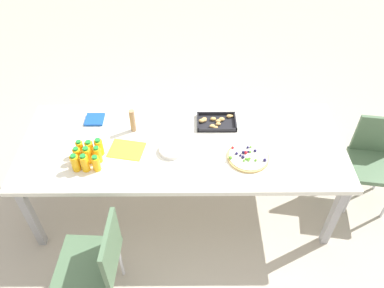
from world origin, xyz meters
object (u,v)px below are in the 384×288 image
at_px(juice_bottle_0, 75,163).
at_px(fruit_pizza, 248,157).
at_px(juice_bottle_8, 99,147).
at_px(snack_tray, 216,122).
at_px(chair_near_left, 97,260).
at_px(juice_bottle_3, 78,155).
at_px(juice_bottle_2, 96,163).
at_px(juice_bottle_7, 90,148).
at_px(paper_folder, 127,150).
at_px(party_table, 183,149).
at_px(cardboard_tube, 133,121).
at_px(juice_bottle_1, 85,163).
at_px(napkin_stack, 95,119).
at_px(chair_end, 375,157).
at_px(plate_stack, 172,150).
at_px(juice_bottle_4, 87,155).
at_px(juice_bottle_6, 80,148).
at_px(juice_bottle_5, 98,155).

bearing_deg(juice_bottle_0, fruit_pizza, 4.95).
relative_size(juice_bottle_8, snack_tray, 0.46).
xyz_separation_m(chair_near_left, juice_bottle_3, (-0.20, 0.66, 0.32)).
bearing_deg(juice_bottle_2, snack_tray, 29.76).
height_order(juice_bottle_3, juice_bottle_7, same).
relative_size(juice_bottle_8, paper_folder, 0.56).
bearing_deg(chair_near_left, paper_folder, -7.41).
height_order(juice_bottle_2, snack_tray, juice_bottle_2).
relative_size(party_table, juice_bottle_8, 17.07).
distance_m(juice_bottle_0, juice_bottle_7, 0.17).
relative_size(juice_bottle_8, cardboard_tube, 0.73).
distance_m(juice_bottle_1, juice_bottle_3, 0.11).
bearing_deg(juice_bottle_7, napkin_stack, 96.17).
relative_size(chair_end, juice_bottle_7, 6.12).
bearing_deg(cardboard_tube, plate_stack, -37.73).
bearing_deg(paper_folder, party_table, 8.91).
relative_size(juice_bottle_4, snack_tray, 0.45).
xyz_separation_m(juice_bottle_4, juice_bottle_8, (0.07, 0.08, 0.00)).
relative_size(juice_bottle_0, juice_bottle_1, 1.00).
relative_size(chair_end, juice_bottle_3, 6.13).
height_order(chair_end, juice_bottle_3, juice_bottle_3).
relative_size(chair_near_left, snack_tray, 2.61).
relative_size(plate_stack, napkin_stack, 1.27).
distance_m(juice_bottle_0, paper_folder, 0.39).
bearing_deg(juice_bottle_4, juice_bottle_2, -44.97).
distance_m(juice_bottle_6, cardboard_tube, 0.45).
relative_size(party_table, chair_near_left, 3.01).
bearing_deg(paper_folder, chair_near_left, -100.16).
bearing_deg(juice_bottle_1, paper_folder, 36.65).
bearing_deg(juice_bottle_6, fruit_pizza, -1.96).
bearing_deg(snack_tray, plate_stack, -137.08).
distance_m(party_table, napkin_stack, 0.78).
bearing_deg(juice_bottle_1, plate_stack, 16.38).
distance_m(chair_end, juice_bottle_6, 2.41).
xyz_separation_m(juice_bottle_5, paper_folder, (0.19, 0.11, -0.06)).
bearing_deg(party_table, juice_bottle_1, -159.02).
xyz_separation_m(snack_tray, napkin_stack, (-1.00, 0.04, -0.00)).
bearing_deg(juice_bottle_3, snack_tray, 22.19).
bearing_deg(plate_stack, juice_bottle_5, -169.90).
relative_size(juice_bottle_4, juice_bottle_8, 0.99).
relative_size(juice_bottle_6, snack_tray, 0.44).
distance_m(juice_bottle_1, paper_folder, 0.34).
xyz_separation_m(plate_stack, napkin_stack, (-0.65, 0.37, -0.01)).
bearing_deg(napkin_stack, juice_bottle_6, -93.89).
bearing_deg(fruit_pizza, party_table, 162.39).
height_order(juice_bottle_4, juice_bottle_8, juice_bottle_8).
bearing_deg(chair_near_left, juice_bottle_5, 7.16).
height_order(party_table, juice_bottle_8, juice_bottle_8).
xyz_separation_m(juice_bottle_6, paper_folder, (0.33, 0.05, -0.06)).
distance_m(juice_bottle_8, snack_tray, 0.95).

